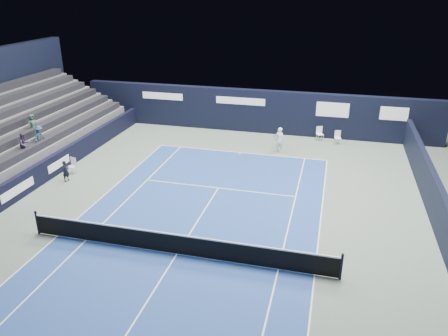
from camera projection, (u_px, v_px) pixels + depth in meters
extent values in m
plane|color=#57685C|center=(192.00, 229.00, 19.41)|extent=(48.00, 48.00, 0.00)
cube|color=navy|center=(177.00, 254.00, 17.63)|extent=(10.97, 23.77, 0.01)
cube|color=black|center=(434.00, 199.00, 20.21)|extent=(0.30, 22.00, 1.80)
cube|color=white|center=(338.00, 138.00, 29.61)|extent=(0.48, 0.47, 0.04)
cube|color=white|center=(338.00, 134.00, 29.68)|extent=(0.40, 0.12, 0.48)
cylinder|color=white|center=(340.00, 140.00, 29.84)|extent=(0.02, 0.02, 0.42)
cylinder|color=white|center=(335.00, 140.00, 29.85)|extent=(0.02, 0.02, 0.42)
cylinder|color=white|center=(341.00, 142.00, 29.54)|extent=(0.02, 0.02, 0.42)
cylinder|color=white|center=(336.00, 142.00, 29.55)|extent=(0.02, 0.02, 0.42)
cube|color=white|center=(338.00, 133.00, 29.67)|extent=(0.33, 0.15, 0.31)
cube|color=white|center=(320.00, 134.00, 30.24)|extent=(0.57, 0.55, 0.04)
cube|color=white|center=(319.00, 130.00, 30.32)|extent=(0.41, 0.21, 0.52)
cylinder|color=white|center=(321.00, 136.00, 30.52)|extent=(0.02, 0.02, 0.45)
cylinder|color=white|center=(316.00, 137.00, 30.46)|extent=(0.02, 0.02, 0.45)
cylinder|color=white|center=(323.00, 138.00, 30.20)|extent=(0.02, 0.02, 0.45)
cylinder|color=white|center=(318.00, 138.00, 30.14)|extent=(0.02, 0.02, 0.45)
cube|color=silver|center=(72.00, 167.00, 24.97)|extent=(0.49, 0.48, 0.04)
cube|color=silver|center=(73.00, 161.00, 25.03)|extent=(0.41, 0.13, 0.49)
cylinder|color=silver|center=(77.00, 170.00, 25.12)|extent=(0.02, 0.02, 0.43)
cylinder|color=silver|center=(72.00, 168.00, 25.27)|extent=(0.02, 0.02, 0.43)
cylinder|color=silver|center=(72.00, 172.00, 24.85)|extent=(0.02, 0.02, 0.43)
cylinder|color=silver|center=(68.00, 170.00, 25.00)|extent=(0.02, 0.02, 0.43)
imported|color=black|center=(66.00, 171.00, 23.96)|extent=(0.39, 0.49, 1.18)
cube|color=white|center=(241.00, 153.00, 28.22)|extent=(10.97, 0.06, 0.00)
cube|color=white|center=(315.00, 275.00, 16.36)|extent=(0.06, 23.77, 0.00)
cube|color=white|center=(58.00, 236.00, 18.89)|extent=(0.06, 23.77, 0.00)
cube|color=white|center=(278.00, 269.00, 16.68)|extent=(0.06, 23.77, 0.00)
cube|color=white|center=(86.00, 240.00, 18.57)|extent=(0.06, 23.77, 0.00)
cube|color=white|center=(218.00, 188.00, 23.33)|extent=(8.23, 0.06, 0.00)
cube|color=white|center=(177.00, 254.00, 17.63)|extent=(0.06, 12.80, 0.00)
cube|color=white|center=(240.00, 153.00, 28.09)|extent=(0.06, 0.30, 0.00)
cylinder|color=black|center=(341.00, 267.00, 15.94)|extent=(0.10, 0.10, 1.10)
cylinder|color=black|center=(37.00, 222.00, 18.89)|extent=(0.10, 0.10, 1.10)
cube|color=black|center=(176.00, 244.00, 17.45)|extent=(12.80, 0.03, 0.86)
cube|color=white|center=(176.00, 235.00, 17.27)|extent=(12.80, 0.05, 0.06)
cube|color=black|center=(255.00, 111.00, 31.74)|extent=(26.00, 0.60, 3.10)
cube|color=silver|center=(162.00, 96.00, 32.78)|extent=(3.20, 0.02, 0.50)
cube|color=silver|center=(240.00, 101.00, 31.39)|extent=(3.60, 0.02, 0.50)
cube|color=silver|center=(333.00, 110.00, 29.97)|extent=(2.20, 0.02, 1.00)
cube|color=silver|center=(394.00, 114.00, 29.05)|extent=(1.80, 0.02, 0.90)
cube|color=black|center=(56.00, 164.00, 24.94)|extent=(0.30, 22.00, 1.20)
cube|color=silver|center=(18.00, 190.00, 21.78)|extent=(0.02, 2.40, 0.45)
cube|color=silver|center=(59.00, 164.00, 24.90)|extent=(0.02, 2.00, 0.45)
cube|color=#515154|center=(57.00, 153.00, 25.88)|extent=(0.90, 16.00, 1.65)
cube|color=#4E4E50|center=(43.00, 148.00, 26.00)|extent=(0.90, 16.00, 2.10)
cube|color=#505053|center=(29.00, 143.00, 26.12)|extent=(0.90, 16.00, 2.55)
cube|color=#555558|center=(16.00, 138.00, 26.24)|extent=(0.90, 16.00, 3.00)
cube|color=#505053|center=(2.00, 134.00, 26.36)|extent=(0.90, 16.00, 3.45)
cube|color=black|center=(54.00, 137.00, 25.48)|extent=(0.63, 15.20, 0.40)
cube|color=black|center=(40.00, 128.00, 25.51)|extent=(0.63, 15.20, 0.40)
cube|color=black|center=(25.00, 119.00, 25.55)|extent=(0.63, 15.20, 0.40)
cube|color=black|center=(10.00, 111.00, 25.58)|extent=(0.63, 15.20, 0.40)
imported|color=#352742|center=(24.00, 144.00, 23.05)|extent=(0.62, 0.70, 1.22)
imported|color=navy|center=(40.00, 136.00, 24.20)|extent=(0.52, 0.84, 1.24)
imported|color=#315240|center=(33.00, 124.00, 24.89)|extent=(0.55, 0.66, 1.16)
imported|color=white|center=(280.00, 140.00, 28.05)|extent=(0.71, 0.59, 1.67)
cylinder|color=black|center=(277.00, 138.00, 27.73)|extent=(0.03, 0.29, 0.13)
torus|color=black|center=(276.00, 138.00, 27.47)|extent=(0.30, 0.13, 0.29)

